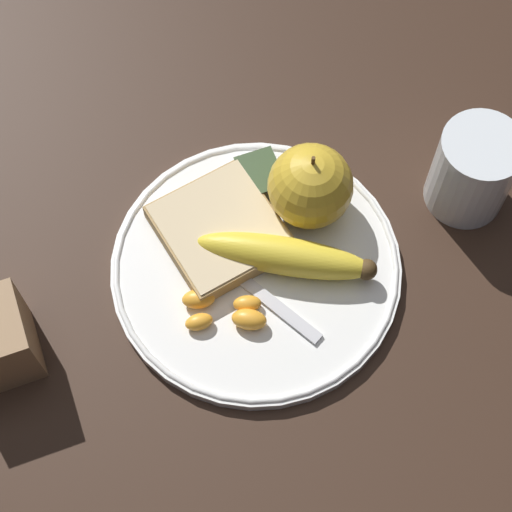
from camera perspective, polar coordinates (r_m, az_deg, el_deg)
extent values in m
plane|color=#332116|center=(0.84, 0.00, -0.96)|extent=(3.00, 3.00, 0.00)
cylinder|color=white|center=(0.83, 0.00, -0.78)|extent=(0.28, 0.28, 0.01)
torus|color=white|center=(0.82, 0.00, -0.61)|extent=(0.28, 0.28, 0.01)
cylinder|color=silver|center=(0.86, 14.27, 5.53)|extent=(0.08, 0.08, 0.09)
cylinder|color=orange|center=(0.87, 14.16, 5.28)|extent=(0.07, 0.07, 0.08)
sphere|color=gold|center=(0.82, 3.65, 4.67)|extent=(0.08, 0.08, 0.08)
cylinder|color=brown|center=(0.78, 3.84, 6.36)|extent=(0.00, 0.00, 0.01)
ellipsoid|color=yellow|center=(0.81, 1.86, 0.01)|extent=(0.12, 0.17, 0.04)
sphere|color=#473319|center=(0.81, 7.39, -0.90)|extent=(0.02, 0.02, 0.02)
cube|color=#AB8751|center=(0.83, -2.40, 1.74)|extent=(0.13, 0.13, 0.02)
cube|color=beige|center=(0.83, -2.40, 1.74)|extent=(0.13, 0.12, 0.02)
cube|color=silver|center=(0.81, 1.01, -3.15)|extent=(0.11, 0.07, 0.00)
cube|color=silver|center=(0.83, -3.29, 0.25)|extent=(0.06, 0.05, 0.00)
cube|color=silver|center=(0.86, 0.30, 5.29)|extent=(0.05, 0.04, 0.02)
cube|color=#334728|center=(0.85, 0.31, 5.67)|extent=(0.05, 0.04, 0.00)
ellipsoid|color=#F9A32D|center=(0.79, -0.46, -4.25)|extent=(0.03, 0.04, 0.02)
ellipsoid|color=#F9A32D|center=(0.80, -3.86, -2.88)|extent=(0.03, 0.03, 0.02)
ellipsoid|color=#F9A32D|center=(0.80, -3.83, -4.40)|extent=(0.02, 0.03, 0.01)
ellipsoid|color=#F9A32D|center=(0.81, -3.39, -1.28)|extent=(0.03, 0.04, 0.02)
ellipsoid|color=#F9A32D|center=(0.80, -0.59, -3.19)|extent=(0.02, 0.03, 0.01)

